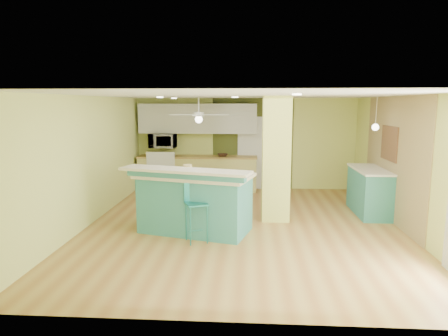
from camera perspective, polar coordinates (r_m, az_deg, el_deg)
The scene contains 22 objects.
floor at distance 7.87m, azimuth 2.71°, elevation -8.24°, with size 6.00×7.00×0.01m, color #A7723A.
ceiling at distance 7.51m, azimuth 2.86°, elevation 10.35°, with size 6.00×7.00×0.01m, color white.
wall_back at distance 11.07m, azimuth 3.07°, elevation 3.46°, with size 6.00×0.01×2.50m, color #DDE87C.
wall_front at distance 4.15m, azimuth 2.00°, elevation -6.19°, with size 6.00×0.01×2.50m, color #DDE87C.
wall_left at distance 8.20m, azimuth -18.70°, elevation 0.98°, with size 0.01×7.00×2.50m, color #DDE87C.
wall_right at distance 8.12m, azimuth 24.49°, elevation 0.56°, with size 0.01×7.00×2.50m, color #DDE87C.
wood_panel at distance 8.67m, azimuth 23.00°, elevation 1.16°, with size 0.02×3.40×2.50m, color #998057.
olive_accent at distance 11.05m, azimuth 4.11°, elevation 3.44°, with size 2.20×0.02×2.50m, color #485020.
interior_door at distance 11.05m, azimuth 4.10°, elevation 2.14°, with size 0.82×0.05×2.00m, color white.
column at distance 8.10m, azimuth 7.44°, elevation 1.30°, with size 0.55×0.55×2.50m, color #DAE168.
kitchen_run at distance 10.96m, azimuth -3.79°, elevation -0.71°, with size 3.25×0.63×0.94m.
stove at distance 11.12m, azimuth -8.66°, elevation -0.71°, with size 0.76×0.66×1.08m.
upper_cabinets at distance 10.93m, azimuth -3.79°, elevation 7.06°, with size 3.20×0.34×0.80m, color silver.
microwave at distance 11.01m, azimuth -8.76°, elevation 3.86°, with size 0.70×0.48×0.39m, color silver.
ceiling_fan at distance 9.59m, azimuth -3.63°, elevation 7.53°, with size 1.41×1.41×0.61m.
pendant_lamp at distance 8.65m, azimuth 20.81°, elevation 5.50°, with size 0.14×0.14×0.69m.
wall_decor at distance 8.82m, azimuth 22.55°, elevation 3.27°, with size 0.03×0.90×0.70m, color brown.
peninsula at distance 7.39m, azimuth -4.19°, elevation -4.76°, with size 2.43×1.76×1.24m.
bar_stool at distance 6.86m, azimuth -4.13°, elevation -4.74°, with size 0.46×0.46×1.05m.
side_counter at distance 9.12m, azimuth 20.09°, elevation -3.12°, with size 0.65×1.53×0.99m.
fruit_bowl at distance 10.79m, azimuth -0.20°, elevation 1.86°, with size 0.29×0.29×0.07m, color #351F15.
canister at distance 7.25m, azimuth -5.22°, elevation -0.24°, with size 0.16×0.16×0.18m, color gold.
Camera 1 is at (0.11, -7.51, 2.35)m, focal length 32.00 mm.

